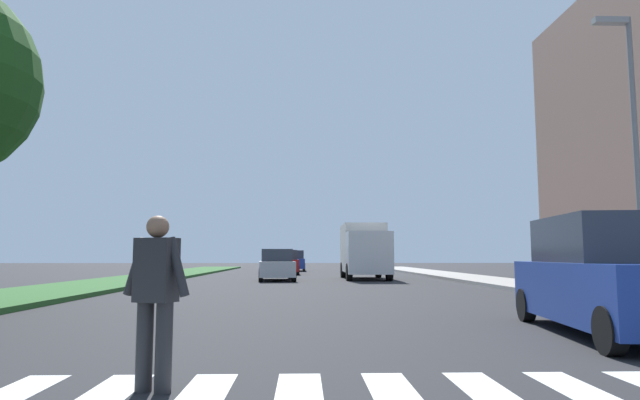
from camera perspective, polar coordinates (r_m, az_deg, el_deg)
The scene contains 11 objects.
ground_plane at distance 27.81m, azimuth -1.86°, elevation -8.59°, with size 140.00×140.00×0.00m, color #262628.
crosswalk at distance 5.16m, azimuth -2.25°, elevation -20.43°, with size 7.65×2.20×0.01m.
median_strip at distance 27.21m, azimuth -20.47°, elevation -8.12°, with size 3.98×64.00×0.15m, color #2D5B28.
sidewalk_right at distance 27.40m, azimuth 18.00°, elevation -8.19°, with size 3.00×64.00×0.15m, color #9E9991.
street_lamp_right at distance 16.40m, azimuth 30.07°, elevation 6.49°, with size 1.02×0.24×7.50m.
pedestrian_performer at distance 5.53m, azimuth -16.99°, elevation -9.43°, with size 0.73×0.36×1.69m.
suv_crossing at distance 10.23m, azimuth 28.38°, elevation -7.26°, with size 2.44×4.79×1.97m.
sedan_midblock at distance 28.79m, azimuth -4.63°, elevation -6.96°, with size 2.19×4.54×1.65m.
sedan_distant at distance 38.14m, azimuth -3.62°, elevation -6.68°, with size 1.93×4.32×1.70m.
sedan_far_horizon at distance 46.39m, azimuth -2.67°, elevation -6.52°, with size 1.77×4.36×1.75m.
truck_box_delivery at distance 30.58m, azimuth 4.70°, elevation -5.27°, with size 2.40×6.20×3.10m.
Camera 1 is at (0.03, 2.22, 1.30)m, focal length 30.24 mm.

